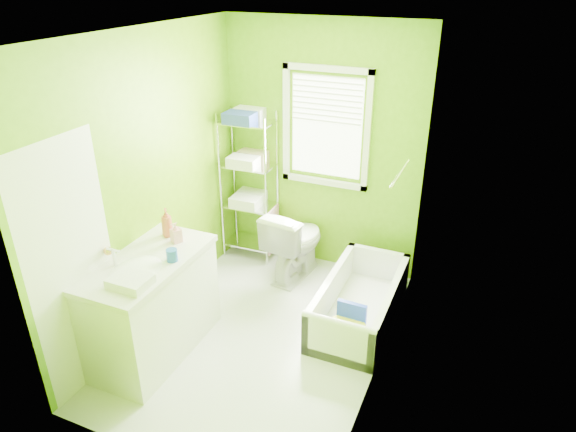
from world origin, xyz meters
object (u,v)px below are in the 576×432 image
at_px(toilet, 295,242).
at_px(wire_shelf_unit, 250,170).
at_px(bathtub, 358,309).
at_px(vanity, 152,304).

distance_m(toilet, wire_shelf_unit, 0.92).
height_order(bathtub, wire_shelf_unit, wire_shelf_unit).
distance_m(bathtub, toilet, 1.03).
bearing_deg(toilet, vanity, 75.66).
distance_m(toilet, vanity, 1.71).
bearing_deg(toilet, wire_shelf_unit, -12.16).
bearing_deg(bathtub, vanity, -144.51).
relative_size(toilet, vanity, 0.66).
bearing_deg(bathtub, toilet, 148.53).
xyz_separation_m(bathtub, vanity, (-1.49, -1.06, 0.34)).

